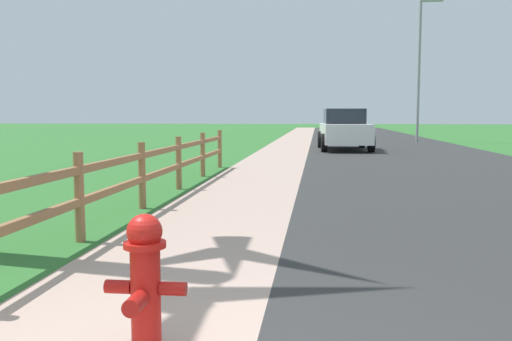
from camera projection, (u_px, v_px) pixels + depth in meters
ground_plane at (311, 144)px, 27.07m from camera, size 120.00×120.00×0.00m
road_asphalt at (379, 142)px, 28.66m from camera, size 7.00×66.00×0.01m
curb_concrete at (254, 142)px, 29.38m from camera, size 6.00×66.00×0.01m
grass_verge at (227, 141)px, 29.55m from camera, size 5.00×66.00×0.00m
fire_hydrant at (145, 283)px, 3.22m from camera, size 0.48×0.41×0.85m
rail_fence at (142, 170)px, 8.31m from camera, size 0.11×13.35×1.01m
parked_suv_white at (344, 130)px, 22.53m from camera, size 2.16×4.78×1.67m
street_lamp at (421, 58)px, 28.49m from camera, size 1.17×0.20×7.39m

